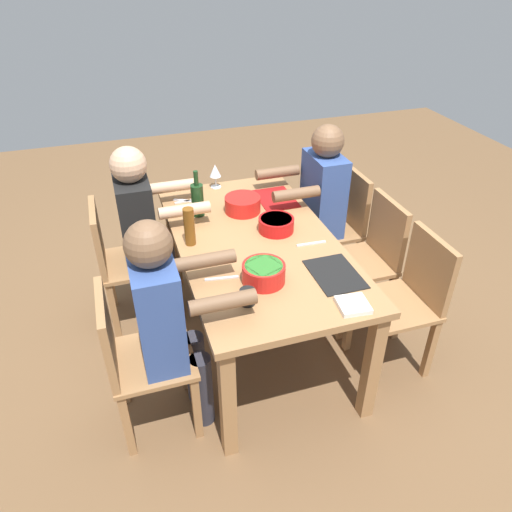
% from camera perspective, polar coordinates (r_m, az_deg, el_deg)
% --- Properties ---
extents(ground_plane, '(8.00, 8.00, 0.00)m').
position_cam_1_polar(ground_plane, '(3.19, 0.00, -9.46)').
color(ground_plane, brown).
extents(dining_table, '(1.61, 0.88, 0.74)m').
position_cam_1_polar(dining_table, '(2.79, 0.00, 0.32)').
color(dining_table, '#9E7044').
rests_on(dining_table, ground_plane).
extents(chair_far_center, '(0.40, 0.40, 0.85)m').
position_cam_1_polar(chair_far_center, '(3.16, 13.26, 0.12)').
color(chair_far_center, '#9E7044').
rests_on(chair_far_center, ground_plane).
extents(chair_far_right, '(0.40, 0.40, 0.85)m').
position_cam_1_polar(chair_far_right, '(2.86, 17.54, -4.55)').
color(chair_far_right, '#9E7044').
rests_on(chair_far_right, ground_plane).
extents(chair_far_left, '(0.40, 0.40, 0.85)m').
position_cam_1_polar(chair_far_left, '(3.48, 9.75, 3.96)').
color(chair_far_left, '#9E7044').
rests_on(chair_far_left, ground_plane).
extents(diner_far_left, '(0.41, 0.53, 1.20)m').
position_cam_1_polar(diner_far_left, '(3.31, 7.23, 6.74)').
color(diner_far_left, '#2D2D38').
rests_on(diner_far_left, ground_plane).
extents(chair_near_left, '(0.40, 0.40, 0.85)m').
position_cam_1_polar(chair_near_left, '(3.16, -15.80, -0.30)').
color(chair_near_left, '#9E7044').
rests_on(chair_near_left, ground_plane).
extents(diner_near_left, '(0.41, 0.53, 1.20)m').
position_cam_1_polar(diner_near_left, '(3.05, -13.00, 3.63)').
color(diner_near_left, '#2D2D38').
rests_on(diner_near_left, ground_plane).
extents(chair_near_right, '(0.40, 0.40, 0.85)m').
position_cam_1_polar(chair_near_right, '(2.45, -14.15, -11.38)').
color(chair_near_right, '#9E7044').
rests_on(chair_near_right, ground_plane).
extents(diner_near_right, '(0.41, 0.53, 1.20)m').
position_cam_1_polar(diner_near_right, '(2.31, -10.36, -6.80)').
color(diner_near_right, '#2D2D38').
rests_on(diner_near_right, ground_plane).
extents(serving_bowl_salad, '(0.22, 0.22, 0.10)m').
position_cam_1_polar(serving_bowl_salad, '(3.01, -1.59, 6.22)').
color(serving_bowl_salad, red).
rests_on(serving_bowl_salad, dining_table).
extents(serving_bowl_greens, '(0.21, 0.21, 0.10)m').
position_cam_1_polar(serving_bowl_greens, '(2.38, 0.91, -1.92)').
color(serving_bowl_greens, red).
rests_on(serving_bowl_greens, dining_table).
extents(serving_bowl_pasta, '(0.21, 0.21, 0.08)m').
position_cam_1_polar(serving_bowl_pasta, '(2.81, 2.39, 3.84)').
color(serving_bowl_pasta, red).
rests_on(serving_bowl_pasta, dining_table).
extents(wine_bottle, '(0.08, 0.08, 0.29)m').
position_cam_1_polar(wine_bottle, '(2.96, -6.91, 6.68)').
color(wine_bottle, '#193819').
rests_on(wine_bottle, dining_table).
extents(beer_bottle, '(0.06, 0.06, 0.22)m').
position_cam_1_polar(beer_bottle, '(2.67, -7.86, 3.45)').
color(beer_bottle, brown).
rests_on(beer_bottle, dining_table).
extents(wine_glass, '(0.08, 0.08, 0.17)m').
position_cam_1_polar(wine_glass, '(3.30, -4.83, 9.89)').
color(wine_glass, silver).
rests_on(wine_glass, dining_table).
extents(fork_far_center, '(0.02, 0.17, 0.01)m').
position_cam_1_polar(fork_far_center, '(2.71, 6.52, 1.46)').
color(fork_far_center, silver).
rests_on(fork_far_center, dining_table).
extents(placemat_far_right, '(0.32, 0.23, 0.01)m').
position_cam_1_polar(placemat_far_right, '(2.49, 9.28, -2.11)').
color(placemat_far_right, black).
rests_on(placemat_far_right, dining_table).
extents(placemat_far_left, '(0.32, 0.23, 0.01)m').
position_cam_1_polar(placemat_far_left, '(3.18, 2.35, 6.78)').
color(placemat_far_left, maroon).
rests_on(placemat_far_left, dining_table).
extents(fork_near_left, '(0.03, 0.17, 0.01)m').
position_cam_1_polar(fork_near_left, '(3.18, -8.08, 6.43)').
color(fork_near_left, silver).
rests_on(fork_near_left, dining_table).
extents(cup_near_right, '(0.08, 0.08, 0.08)m').
position_cam_1_polar(cup_near_right, '(2.25, -1.01, -4.81)').
color(cup_near_right, black).
rests_on(cup_near_right, dining_table).
extents(fork_near_right, '(0.04, 0.17, 0.01)m').
position_cam_1_polar(fork_near_right, '(2.43, -4.07, -2.63)').
color(fork_near_right, silver).
rests_on(fork_near_right, dining_table).
extents(carving_knife, '(0.13, 0.21, 0.01)m').
position_cam_1_polar(carving_knife, '(3.17, -7.71, 6.41)').
color(carving_knife, silver).
rests_on(carving_knife, dining_table).
extents(napkin_stack, '(0.15, 0.15, 0.02)m').
position_cam_1_polar(napkin_stack, '(2.29, 11.36, -5.68)').
color(napkin_stack, white).
rests_on(napkin_stack, dining_table).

